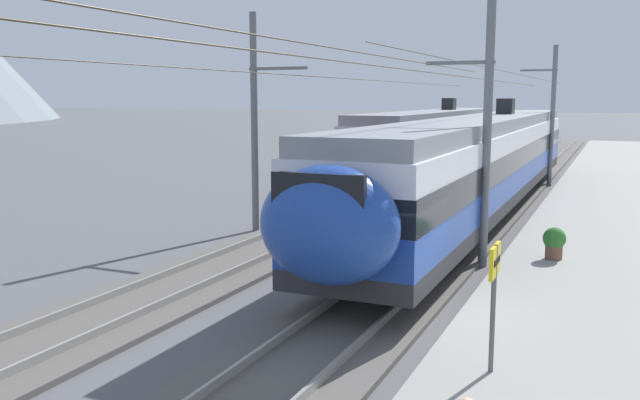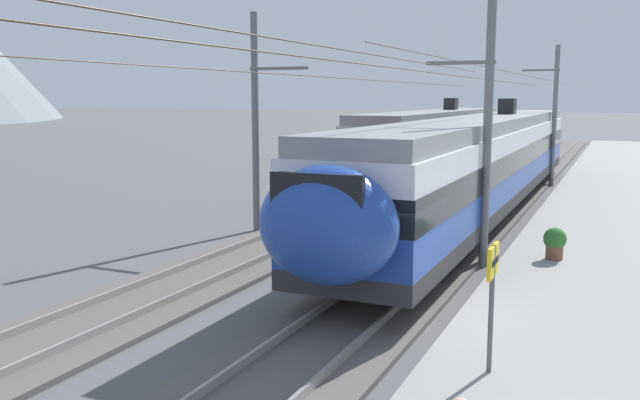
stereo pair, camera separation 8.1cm
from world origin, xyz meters
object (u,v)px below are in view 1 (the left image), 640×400
(train_far_track, at_px, (432,140))
(catenary_mast_far_side, at_px, (258,119))
(platform_sign, at_px, (494,279))
(catenary_mast_mid, at_px, (483,127))
(potted_plant_platform_edge, at_px, (554,241))
(train_near_platform, at_px, (483,159))
(catenary_mast_east, at_px, (550,112))

(train_far_track, relative_size, catenary_mast_far_side, 0.50)
(catenary_mast_far_side, bearing_deg, platform_sign, -135.35)
(catenary_mast_mid, bearing_deg, catenary_mast_far_side, 76.77)
(platform_sign, distance_m, potted_plant_platform_edge, 8.42)
(train_near_platform, height_order, catenary_mast_mid, catenary_mast_mid)
(potted_plant_platform_edge, bearing_deg, train_far_track, 24.29)
(catenary_mast_east, bearing_deg, potted_plant_platform_edge, -173.88)
(train_far_track, xyz_separation_m, catenary_mast_mid, (-18.50, -6.20, 1.60))
(train_near_platform, relative_size, catenary_mast_far_side, 0.67)
(catenary_mast_mid, height_order, catenary_mast_east, catenary_mast_mid)
(train_near_platform, height_order, catenary_mast_far_side, catenary_mast_far_side)
(catenary_mast_mid, distance_m, catenary_mast_east, 18.53)
(catenary_mast_far_side, distance_m, potted_plant_platform_edge, 10.42)
(train_far_track, xyz_separation_m, potted_plant_platform_edge, (-18.04, -8.14, -1.44))
(catenary_mast_mid, distance_m, catenary_mast_far_side, 8.13)
(catenary_mast_mid, xyz_separation_m, catenary_mast_east, (18.53, 0.00, 0.02))
(catenary_mast_far_side, xyz_separation_m, potted_plant_platform_edge, (-1.39, -9.85, -3.11))
(train_near_platform, relative_size, platform_sign, 15.38)
(catenary_mast_far_side, bearing_deg, train_far_track, -5.85)
(catenary_mast_mid, xyz_separation_m, potted_plant_platform_edge, (0.47, -1.94, -3.04))
(train_far_track, bearing_deg, catenary_mast_mid, -161.46)
(train_far_track, bearing_deg, train_near_platform, -155.52)
(platform_sign, bearing_deg, train_near_platform, 11.24)
(train_near_platform, bearing_deg, platform_sign, -168.76)
(train_far_track, height_order, potted_plant_platform_edge, train_far_track)
(train_far_track, height_order, platform_sign, train_far_track)
(catenary_mast_east, relative_size, potted_plant_platform_edge, 54.52)
(train_near_platform, bearing_deg, potted_plant_platform_edge, -155.96)
(train_far_track, bearing_deg, catenary_mast_east, -89.76)
(catenary_mast_far_side, height_order, potted_plant_platform_edge, catenary_mast_far_side)
(train_near_platform, xyz_separation_m, catenary_mast_mid, (-8.04, -1.44, 1.59))
(catenary_mast_mid, height_order, platform_sign, catenary_mast_mid)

